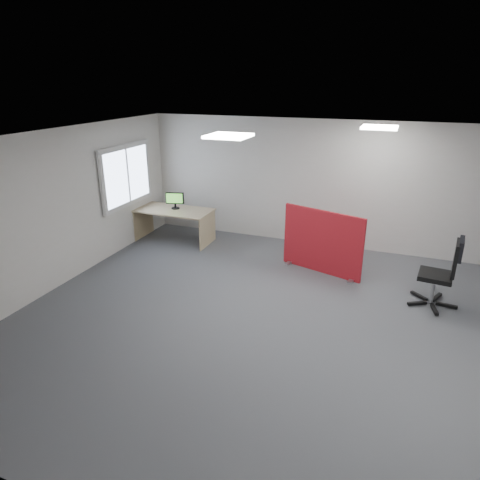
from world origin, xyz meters
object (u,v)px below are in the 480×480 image
(second_desk, at_px, (175,216))
(monitor_second, at_px, (175,200))
(office_chair, at_px, (445,269))
(red_divider, at_px, (322,242))

(second_desk, height_order, monitor_second, monitor_second)
(second_desk, bearing_deg, monitor_second, 91.55)
(office_chair, bearing_deg, red_divider, 169.05)
(red_divider, xyz_separation_m, monitor_second, (-3.41, 0.59, 0.34))
(red_divider, distance_m, monitor_second, 3.48)
(second_desk, relative_size, office_chair, 1.45)
(second_desk, relative_size, monitor_second, 4.27)
(monitor_second, xyz_separation_m, office_chair, (5.46, -1.24, -0.27))
(monitor_second, distance_m, office_chair, 5.61)
(second_desk, distance_m, monitor_second, 0.38)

